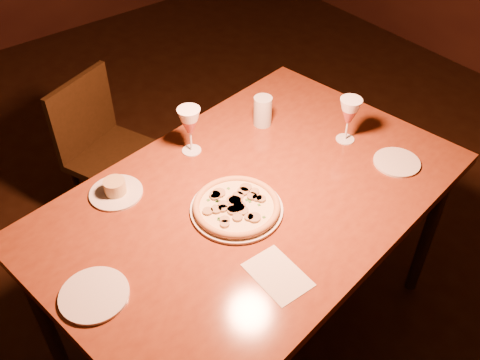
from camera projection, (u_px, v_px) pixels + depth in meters
dining_table at (252, 209)px, 1.98m from camera, size 1.69×1.23×0.83m
chair_far at (107, 148)px, 2.71m from camera, size 0.53×0.53×0.84m
pizza_plate at (237, 207)px, 1.86m from camera, size 0.33×0.33×0.04m
ramekin_saucer at (115, 190)px, 1.92m from camera, size 0.19×0.19×0.06m
wine_glass_far at (190, 131)px, 2.05m from camera, size 0.09×0.09×0.20m
wine_glass_right at (348, 120)px, 2.11m from camera, size 0.09×0.09×0.19m
water_tumbler at (263, 111)px, 2.21m from camera, size 0.08×0.08×0.13m
side_plate_left at (94, 295)px, 1.60m from camera, size 0.21×0.21×0.01m
side_plate_near at (397, 162)px, 2.06m from camera, size 0.18×0.18×0.01m
menu_card at (278, 275)px, 1.66m from camera, size 0.14×0.21×0.00m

